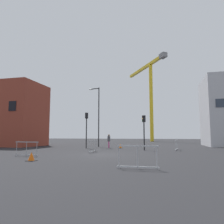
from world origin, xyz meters
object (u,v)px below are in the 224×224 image
Objects in this scene: streetlamp_tall at (98,112)px; traffic_cone_orange at (120,146)px; traffic_light_verge at (87,124)px; construction_crane at (150,87)px; traffic_cone_striped at (31,157)px; traffic_light_island at (144,127)px; pedestrian_walking at (109,140)px.

traffic_cone_orange is at bearing -27.22° from streetlamp_tall.
traffic_light_verge is at bearing -159.82° from traffic_cone_orange.
traffic_cone_striped is at bearing -96.16° from construction_crane.
traffic_light_verge reaches higher than traffic_cone_striped.
traffic_cone_striped is at bearing -100.89° from traffic_cone_orange.
construction_crane reaches higher than streetlamp_tall.
streetlamp_tall is 15.10× the size of traffic_cone_striped.
traffic_light_island is 5.91m from pedestrian_walking.
pedestrian_walking is at bearing -96.84° from construction_crane.
traffic_cone_striped is (0.80, -15.67, -4.42)m from streetlamp_tall.
traffic_cone_orange is (-2.00, -29.40, -14.01)m from construction_crane.
construction_crane is 4.87× the size of traffic_light_verge.
traffic_light_verge is at bearing 166.73° from traffic_light_island.
construction_crane reaches higher than traffic_cone_orange.
traffic_cone_orange is (2.67, 13.88, 0.00)m from traffic_cone_striped.
traffic_light_island is 6.79× the size of traffic_cone_striped.
pedestrian_walking reaches higher than traffic_cone_striped.
pedestrian_walking is (1.98, -1.55, -3.70)m from streetlamp_tall.
traffic_light_verge is (-5.86, -30.82, -11.41)m from construction_crane.
construction_crane is 29.74m from streetlamp_tall.
streetlamp_tall reaches higher than pedestrian_walking.
traffic_cone_striped is at bearing -94.75° from pedestrian_walking.
pedestrian_walking reaches higher than traffic_cone_orange.
traffic_light_verge is 12.79m from traffic_cone_striped.
traffic_light_island reaches higher than pedestrian_walking.
construction_crane reaches higher than traffic_light_island.
traffic_cone_striped is at bearing -118.38° from traffic_light_island.
traffic_cone_orange reaches higher than traffic_cone_striped.
construction_crane reaches higher than pedestrian_walking.
traffic_light_verge is at bearing -100.76° from construction_crane.
construction_crane reaches higher than traffic_cone_striped.
pedestrian_walking is at bearing -38.05° from streetlamp_tall.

